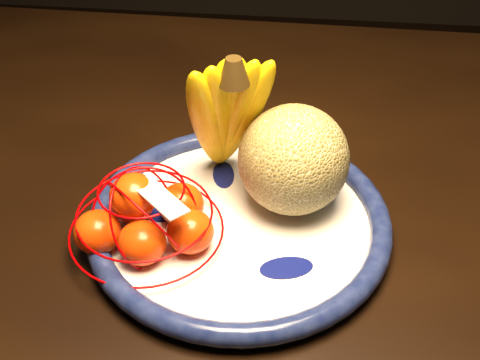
# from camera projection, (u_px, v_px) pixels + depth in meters

# --- Properties ---
(dining_table) EXTENTS (1.54, 0.95, 0.76)m
(dining_table) POSITION_uv_depth(u_px,v_px,m) (258.00, 204.00, 0.89)
(dining_table) COLOR black
(dining_table) RESTS_ON ground
(fruit_bowl) EXTENTS (0.37, 0.37, 0.03)m
(fruit_bowl) POSITION_uv_depth(u_px,v_px,m) (239.00, 221.00, 0.73)
(fruit_bowl) COLOR white
(fruit_bowl) RESTS_ON dining_table
(cantaloupe) EXTENTS (0.13, 0.13, 0.13)m
(cantaloupe) POSITION_uv_depth(u_px,v_px,m) (293.00, 160.00, 0.71)
(cantaloupe) COLOR olive
(cantaloupe) RESTS_ON fruit_bowl
(banana_bunch) EXTENTS (0.13, 0.13, 0.21)m
(banana_bunch) POSITION_uv_depth(u_px,v_px,m) (225.00, 111.00, 0.72)
(banana_bunch) COLOR yellow
(banana_bunch) RESTS_ON fruit_bowl
(mandarin_bag) EXTENTS (0.18, 0.18, 0.11)m
(mandarin_bag) POSITION_uv_depth(u_px,v_px,m) (146.00, 218.00, 0.69)
(mandarin_bag) COLOR #F54D0E
(mandarin_bag) RESTS_ON fruit_bowl
(price_tag) EXTENTS (0.07, 0.07, 0.01)m
(price_tag) POSITION_uv_depth(u_px,v_px,m) (159.00, 197.00, 0.64)
(price_tag) COLOR white
(price_tag) RESTS_ON mandarin_bag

